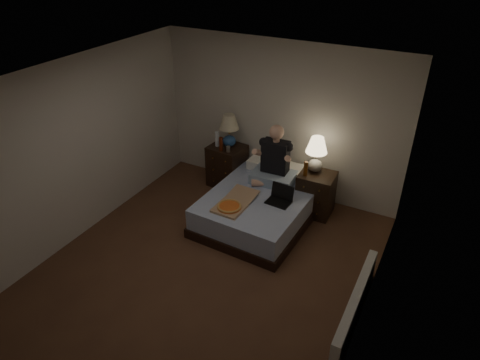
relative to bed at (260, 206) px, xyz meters
The scene contains 19 objects.
floor 1.30m from the bed, 96.76° to the right, with size 4.00×4.50×0.00m, color brown.
ceiling 2.60m from the bed, 96.76° to the right, with size 4.00×4.50×0.00m, color white.
wall_back 1.42m from the bed, 98.79° to the left, with size 4.00×2.50×0.00m, color silver.
wall_front 3.67m from the bed, 92.45° to the right, with size 4.00×2.50×0.00m, color silver.
wall_left 2.70m from the bed, 149.37° to the right, with size 4.50×2.50×0.00m, color silver.
wall_right 2.46m from the bed, 34.56° to the right, with size 4.50×2.50×0.00m, color silver.
bed is the anchor object (origin of this frame).
nightstand_left 1.18m from the bed, 144.60° to the left, with size 0.56×0.50×0.73m, color black.
nightstand_right 0.88m from the bed, 40.37° to the left, with size 0.52×0.47×0.68m, color black.
lamp_left 1.40m from the bed, 142.49° to the left, with size 0.32×0.32×0.56m, color #285293, non-canonical shape.
lamp_right 1.14m from the bed, 47.65° to the left, with size 0.32×0.32×0.56m, color gray, non-canonical shape.
water_bottle 1.41m from the bed, 150.68° to the left, with size 0.07×0.07×0.25m, color white.
soda_can 1.13m from the bed, 148.25° to the left, with size 0.07×0.07×0.10m, color #B5B5B0.
beer_bottle_left 1.25m from the bed, 152.21° to the left, with size 0.06×0.06×0.23m, color #501C0B.
beer_bottle_right 0.88m from the bed, 41.43° to the left, with size 0.06×0.06×0.23m, color #63330E.
person 0.80m from the bed, 85.93° to the left, with size 0.66×0.52×0.93m, color black, non-canonical shape.
laptop 0.50m from the bed, 18.55° to the right, with size 0.34×0.28×0.24m, color black, non-canonical shape.
pizza_box 0.68m from the bed, 109.73° to the right, with size 0.40×0.76×0.08m, color tan, non-canonical shape.
radiator 2.17m from the bed, 35.03° to the right, with size 0.10×1.60×0.40m, color silver.
Camera 1 is at (2.38, -3.61, 3.88)m, focal length 32.00 mm.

